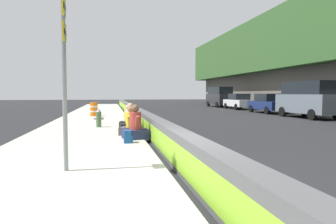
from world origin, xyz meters
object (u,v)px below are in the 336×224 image
object	(u,v)px
seated_person_foreground	(135,128)
parked_car_fourth	(268,103)
fire_hydrant	(99,118)
seated_person_rear	(130,122)
construction_barrel	(94,109)
seated_person_far	(128,120)
route_sign_post	(64,69)
backpack	(128,137)
parked_car_midline	(239,101)
seated_person_middle	(131,126)
parked_car_far	(220,96)
parked_car_third	(309,99)

from	to	relation	value
seated_person_foreground	parked_car_fourth	size ratio (longest dim) A/B	0.27
fire_hydrant	seated_person_rear	distance (m)	2.25
seated_person_rear	construction_barrel	distance (m)	9.13
fire_hydrant	construction_barrel	world-z (taller)	construction_barrel
seated_person_rear	seated_person_far	bearing A→B (deg)	0.58
seated_person_far	route_sign_post	bearing A→B (deg)	167.23
route_sign_post	seated_person_foreground	world-z (taller)	route_sign_post
seated_person_rear	construction_barrel	bearing A→B (deg)	12.26
route_sign_post	seated_person_far	size ratio (longest dim) A/B	3.41
backpack	parked_car_midline	bearing A→B (deg)	-32.39
backpack	seated_person_middle	bearing A→B (deg)	-7.03
construction_barrel	parked_car_far	bearing A→B (deg)	-45.29
seated_person_foreground	parked_car_third	size ratio (longest dim) A/B	0.23
seated_person_foreground	parked_car_third	xyz separation A→B (m)	(8.16, -12.81, 0.84)
backpack	parked_car_third	world-z (taller)	parked_car_third
seated_person_foreground	parked_car_far	distance (m)	28.96
seated_person_foreground	seated_person_far	world-z (taller)	seated_person_foreground
route_sign_post	seated_person_far	xyz separation A→B (m)	(7.60, -1.72, -1.74)
route_sign_post	backpack	xyz separation A→B (m)	(3.26, -1.44, -1.88)
seated_person_foreground	parked_car_midline	xyz separation A→B (m)	(20.02, -12.94, 0.35)
seated_person_middle	parked_car_midline	size ratio (longest dim) A/B	0.24
seated_person_middle	construction_barrel	xyz separation A→B (m)	(10.07, 1.88, 0.14)
seated_person_foreground	construction_barrel	xyz separation A→B (m)	(11.06, 1.97, 0.10)
seated_person_rear	parked_car_far	bearing A→B (deg)	-28.75
seated_person_rear	construction_barrel	size ratio (longest dim) A/B	1.24
seated_person_far	parked_car_far	size ratio (longest dim) A/B	0.21
seated_person_foreground	parked_car_far	bearing A→B (deg)	-26.66
seated_person_middle	seated_person_rear	xyz separation A→B (m)	(1.14, -0.06, 0.03)
parked_car_fourth	parked_car_midline	world-z (taller)	same
seated_person_rear	parked_car_fourth	bearing A→B (deg)	-48.22
seated_person_foreground	seated_person_rear	xyz separation A→B (m)	(2.14, 0.03, -0.01)
backpack	parked_car_far	xyz separation A→B (m)	(26.75, -13.31, 1.02)
seated_person_foreground	backpack	world-z (taller)	seated_person_foreground
seated_person_foreground	backpack	xyz separation A→B (m)	(-0.88, 0.32, -0.18)
seated_person_middle	parked_car_third	world-z (taller)	parked_car_third
seated_person_middle	backpack	size ratio (longest dim) A/B	2.75
route_sign_post	parked_car_third	size ratio (longest dim) A/B	0.70
parked_car_midline	backpack	bearing A→B (deg)	147.61
route_sign_post	parked_car_third	world-z (taller)	route_sign_post
route_sign_post	seated_person_middle	size ratio (longest dim) A/B	3.28
fire_hydrant	parked_car_third	size ratio (longest dim) A/B	0.17
seated_person_foreground	parked_car_fourth	distance (m)	18.71
fire_hydrant	parked_car_midline	bearing A→B (deg)	-41.68
seated_person_rear	seated_person_far	size ratio (longest dim) A/B	1.12
seated_person_foreground	backpack	distance (m)	0.95
seated_person_far	seated_person_rear	bearing A→B (deg)	-179.42
fire_hydrant	parked_car_third	distance (m)	14.84
seated_person_far	parked_car_far	world-z (taller)	parked_car_far
construction_barrel	parked_car_fourth	distance (m)	15.01
backpack	seated_person_far	bearing A→B (deg)	-3.67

